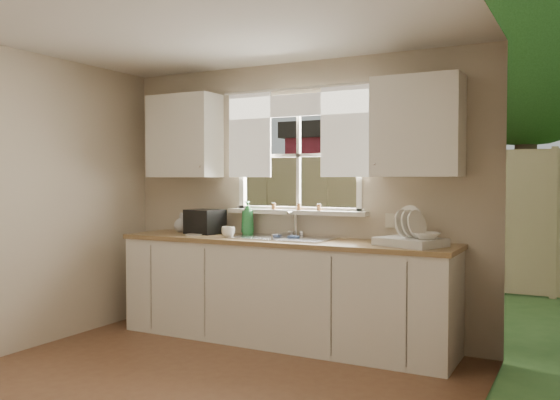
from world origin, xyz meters
The scene contains 20 objects.
room_walls centered at (0.00, -0.07, 1.24)m, with size 3.62×4.02×2.50m.
ceiling centered at (0.00, 0.00, 2.50)m, with size 3.60×4.00×0.02m, color silver.
window centered at (0.00, 2.00, 1.49)m, with size 1.38×0.16×1.06m.
curtains centered at (0.00, 1.95, 1.93)m, with size 1.50×0.03×0.81m.
base_cabinets centered at (0.00, 1.68, 0.43)m, with size 3.00×0.62×0.87m, color white.
countertop centered at (0.00, 1.68, 0.89)m, with size 3.04×0.65×0.04m, color #937449.
upper_cabinet_left centered at (-1.15, 1.82, 1.85)m, with size 0.70×0.33×0.80m, color white.
upper_cabinet_right centered at (1.15, 1.82, 1.85)m, with size 0.70×0.33×0.80m, color white.
wall_outlet centered at (0.88, 1.99, 1.08)m, with size 0.08×0.01×0.12m, color beige.
sill_jars centered at (0.02, 1.94, 1.18)m, with size 0.50×0.04×0.06m.
backyard centered at (0.58, 8.42, 3.46)m, with size 20.00×10.00×6.13m.
sink centered at (0.00, 1.71, 0.84)m, with size 0.88×0.52×0.40m.
dish_rack centered at (1.14, 1.66, 0.97)m, with size 0.58×0.51×0.31m.
bowl centered at (1.28, 1.61, 1.00)m, with size 0.21×0.21×0.05m, color white.
soap_bottle_a centered at (-0.46, 1.87, 1.07)m, with size 0.12×0.12×0.32m, color #2A823F.
soap_bottle_b centered at (-0.93, 1.79, 1.02)m, with size 0.10×0.10×0.22m, color #2D50AA.
soap_bottle_c centered at (-1.17, 1.80, 1.01)m, with size 0.15×0.15×0.19m, color beige.
saucer centered at (-0.87, 1.59, 0.92)m, with size 0.16×0.16×0.01m, color silver.
cup centered at (-0.49, 1.58, 0.96)m, with size 0.12×0.12×0.10m, color white.
black_appliance centered at (-0.87, 1.77, 1.03)m, with size 0.32×0.27×0.23m, color black.
Camera 1 is at (2.38, -2.89, 1.43)m, focal length 38.00 mm.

